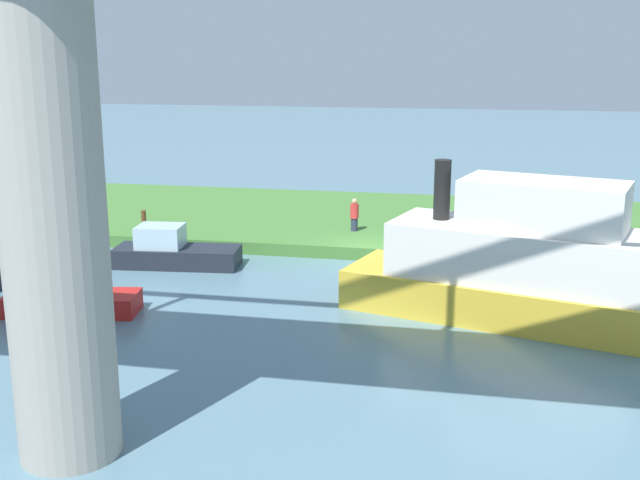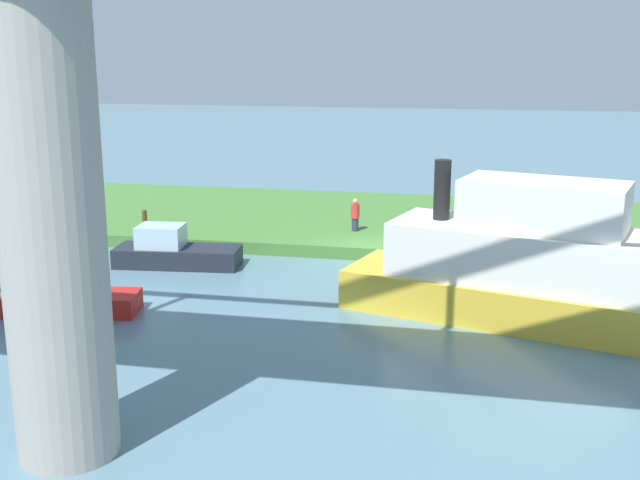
% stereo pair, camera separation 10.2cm
% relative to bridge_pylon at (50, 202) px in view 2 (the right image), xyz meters
% --- Properties ---
extents(ground_plane, '(160.00, 160.00, 0.00)m').
position_rel_bridge_pylon_xyz_m(ground_plane, '(-4.01, -15.83, -5.19)').
color(ground_plane, slate).
extents(grassy_bank, '(80.00, 12.00, 0.50)m').
position_rel_bridge_pylon_xyz_m(grassy_bank, '(-4.01, -21.83, -4.94)').
color(grassy_bank, '#427533').
rests_on(grassy_bank, ground).
extents(bridge_pylon, '(2.02, 2.02, 10.38)m').
position_rel_bridge_pylon_xyz_m(bridge_pylon, '(0.00, 0.00, 0.00)').
color(bridge_pylon, '#9E998E').
rests_on(bridge_pylon, ground).
extents(person_on_bank, '(0.44, 0.44, 1.39)m').
position_rel_bridge_pylon_xyz_m(person_on_bank, '(-2.85, -18.73, -3.99)').
color(person_on_bank, '#2D334C').
rests_on(person_on_bank, grassy_bank).
extents(mooring_post, '(0.20, 0.20, 0.90)m').
position_rel_bridge_pylon_xyz_m(mooring_post, '(5.83, -16.87, -4.24)').
color(mooring_post, brown).
rests_on(mooring_post, grassy_bank).
extents(riverboat_paddlewheel, '(9.72, 5.45, 4.72)m').
position_rel_bridge_pylon_xyz_m(riverboat_paddlewheel, '(-8.91, -10.19, -3.44)').
color(riverboat_paddlewheel, gold).
rests_on(riverboat_paddlewheel, ground).
extents(skiff_small, '(4.26, 2.13, 1.36)m').
position_rel_bridge_pylon_xyz_m(skiff_small, '(4.44, -7.92, -4.71)').
color(skiff_small, red).
rests_on(skiff_small, ground).
extents(motorboat_red, '(4.81, 2.12, 1.56)m').
position_rel_bridge_pylon_xyz_m(motorboat_red, '(3.28, -13.70, -4.63)').
color(motorboat_red, '#1E232D').
rests_on(motorboat_red, ground).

